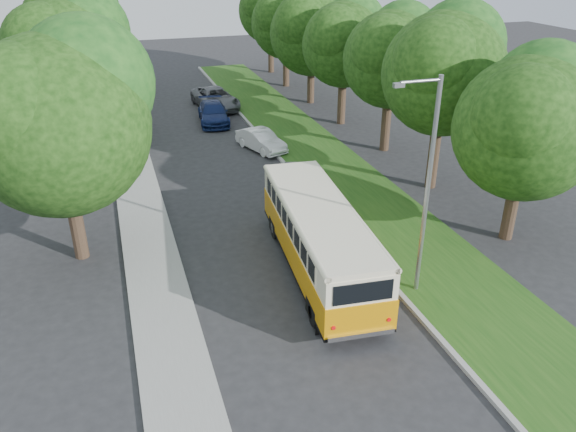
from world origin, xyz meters
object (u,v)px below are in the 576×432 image
object	(u,v)px
car_white	(261,140)
car_grey	(215,98)
vintage_bus	(319,240)
car_silver	(296,180)
lamppost_near	(426,183)
lamppost_far	(123,87)
car_blue	(213,113)

from	to	relation	value
car_white	car_grey	distance (m)	10.44
vintage_bus	car_silver	xyz separation A→B (m)	(1.66, 7.65, -0.77)
lamppost_near	lamppost_far	xyz separation A→B (m)	(-8.91, 18.50, -0.25)
lamppost_far	vintage_bus	distance (m)	17.42
lamppost_far	lamppost_near	bearing A→B (deg)	-64.29
lamppost_far	car_silver	distance (m)	11.95
lamppost_near	car_silver	distance (m)	10.76
lamppost_far	vintage_bus	xyz separation A→B (m)	(6.04, -16.12, -2.68)
car_grey	car_white	bearing A→B (deg)	-93.63
car_blue	car_grey	size ratio (longest dim) A/B	0.88
vintage_bus	car_white	size ratio (longest dim) A/B	2.50
vintage_bus	car_silver	bearing A→B (deg)	82.52
lamppost_near	car_grey	xyz separation A→B (m)	(-1.96, 27.18, -3.60)
car_silver	lamppost_far	bearing A→B (deg)	148.64
vintage_bus	car_silver	size ratio (longest dim) A/B	2.48
lamppost_far	car_blue	bearing A→B (deg)	39.21
lamppost_far	car_blue	xyz separation A→B (m)	(6.04, 4.92, -3.41)
car_blue	car_grey	xyz separation A→B (m)	(0.91, 3.76, 0.06)
lamppost_near	car_grey	world-z (taller)	lamppost_near
car_grey	lamppost_far	bearing A→B (deg)	-136.44
vintage_bus	car_blue	distance (m)	21.05
lamppost_near	car_white	xyz separation A→B (m)	(-1.21, 16.77, -3.73)
vintage_bus	lamppost_far	bearing A→B (deg)	115.32
vintage_bus	car_silver	world-z (taller)	vintage_bus
lamppost_near	car_white	world-z (taller)	lamppost_near
car_white	lamppost_near	bearing A→B (deg)	-105.32
car_silver	car_grey	world-z (taller)	car_grey
lamppost_far	car_white	distance (m)	8.62
vintage_bus	car_white	distance (m)	14.50
lamppost_near	car_white	bearing A→B (deg)	94.12
car_silver	car_white	xyz separation A→B (m)	(0.00, 6.74, -0.03)
lamppost_near	lamppost_far	world-z (taller)	lamppost_near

